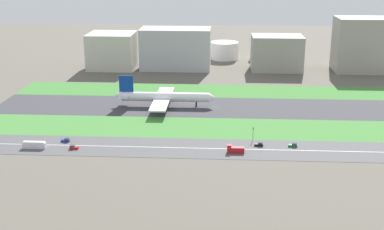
{
  "coord_description": "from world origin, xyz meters",
  "views": [
    {
      "loc": [
        4.08,
        -312.33,
        92.62
      ],
      "look_at": [
        -12.75,
        -36.5,
        6.0
      ],
      "focal_mm": 47.86,
      "sensor_mm": 36.0,
      "label": 1
    }
  ],
  "objects_px": {
    "fuel_tank_centre": "(224,51)",
    "office_tower": "(277,53)",
    "truck_0": "(235,150)",
    "fuel_tank_east": "(262,52)",
    "car_3": "(259,144)",
    "cargo_warehouse": "(361,45)",
    "airliner": "(163,97)",
    "bus_0": "(34,145)",
    "car_1": "(66,140)",
    "car_0": "(74,147)",
    "car_2": "(293,145)",
    "traffic_light": "(253,133)",
    "fuel_tank_west": "(188,50)",
    "terminal_building": "(112,51)",
    "hangar_building": "(176,49)"
  },
  "relations": [
    {
      "from": "fuel_tank_centre",
      "to": "office_tower",
      "type": "bearing_deg",
      "value": -45.88
    },
    {
      "from": "truck_0",
      "to": "fuel_tank_east",
      "type": "xyz_separation_m",
      "value": [
        29.69,
        237.0,
        5.18
      ]
    },
    {
      "from": "car_3",
      "to": "office_tower",
      "type": "height_order",
      "value": "office_tower"
    },
    {
      "from": "car_3",
      "to": "cargo_warehouse",
      "type": "relative_size",
      "value": 0.1
    },
    {
      "from": "airliner",
      "to": "bus_0",
      "type": "height_order",
      "value": "airliner"
    },
    {
      "from": "fuel_tank_east",
      "to": "car_1",
      "type": "bearing_deg",
      "value": -117.28
    },
    {
      "from": "bus_0",
      "to": "car_0",
      "type": "relative_size",
      "value": 2.64
    },
    {
      "from": "car_2",
      "to": "car_3",
      "type": "bearing_deg",
      "value": 180.0
    },
    {
      "from": "traffic_light",
      "to": "fuel_tank_west",
      "type": "bearing_deg",
      "value": 102.67
    },
    {
      "from": "office_tower",
      "to": "fuel_tank_west",
      "type": "distance_m",
      "value": 90.03
    },
    {
      "from": "car_2",
      "to": "fuel_tank_centre",
      "type": "xyz_separation_m",
      "value": [
        -35.06,
        227.0,
        6.98
      ]
    },
    {
      "from": "car_3",
      "to": "truck_0",
      "type": "bearing_deg",
      "value": -141.03
    },
    {
      "from": "airliner",
      "to": "terminal_building",
      "type": "relative_size",
      "value": 1.69
    },
    {
      "from": "car_3",
      "to": "fuel_tank_centre",
      "type": "relative_size",
      "value": 0.17
    },
    {
      "from": "hangar_building",
      "to": "fuel_tank_west",
      "type": "bearing_deg",
      "value": 81.16
    },
    {
      "from": "terminal_building",
      "to": "car_3",
      "type": "bearing_deg",
      "value": -58.09
    },
    {
      "from": "car_0",
      "to": "car_1",
      "type": "relative_size",
      "value": 1.0
    },
    {
      "from": "airliner",
      "to": "car_3",
      "type": "relative_size",
      "value": 14.77
    },
    {
      "from": "bus_0",
      "to": "terminal_building",
      "type": "distance_m",
      "value": 192.45
    },
    {
      "from": "airliner",
      "to": "car_0",
      "type": "relative_size",
      "value": 14.77
    },
    {
      "from": "hangar_building",
      "to": "fuel_tank_centre",
      "type": "relative_size",
      "value": 2.25
    },
    {
      "from": "office_tower",
      "to": "cargo_warehouse",
      "type": "bearing_deg",
      "value": 0.0
    },
    {
      "from": "office_tower",
      "to": "fuel_tank_centre",
      "type": "xyz_separation_m",
      "value": [
        -43.63,
        45.0,
        -6.54
      ]
    },
    {
      "from": "cargo_warehouse",
      "to": "traffic_light",
      "type": "bearing_deg",
      "value": -119.19
    },
    {
      "from": "truck_0",
      "to": "car_1",
      "type": "bearing_deg",
      "value": -6.53
    },
    {
      "from": "car_0",
      "to": "office_tower",
      "type": "xyz_separation_m",
      "value": [
        118.45,
        192.0,
        13.52
      ]
    },
    {
      "from": "car_0",
      "to": "hangar_building",
      "type": "height_order",
      "value": "hangar_building"
    },
    {
      "from": "fuel_tank_east",
      "to": "terminal_building",
      "type": "bearing_deg",
      "value": -160.99
    },
    {
      "from": "car_2",
      "to": "office_tower",
      "type": "height_order",
      "value": "office_tower"
    },
    {
      "from": "hangar_building",
      "to": "fuel_tank_east",
      "type": "distance_m",
      "value": 89.22
    },
    {
      "from": "fuel_tank_east",
      "to": "cargo_warehouse",
      "type": "bearing_deg",
      "value": -30.27
    },
    {
      "from": "truck_0",
      "to": "office_tower",
      "type": "height_order",
      "value": "office_tower"
    },
    {
      "from": "car_2",
      "to": "hangar_building",
      "type": "xyz_separation_m",
      "value": [
        -76.13,
        182.0,
        16.21
      ]
    },
    {
      "from": "car_1",
      "to": "fuel_tank_centre",
      "type": "height_order",
      "value": "fuel_tank_centre"
    },
    {
      "from": "fuel_tank_west",
      "to": "hangar_building",
      "type": "bearing_deg",
      "value": -98.84
    },
    {
      "from": "bus_0",
      "to": "car_3",
      "type": "height_order",
      "value": "bus_0"
    },
    {
      "from": "car_0",
      "to": "fuel_tank_east",
      "type": "relative_size",
      "value": 0.2
    },
    {
      "from": "car_3",
      "to": "fuel_tank_east",
      "type": "distance_m",
      "value": 227.74
    },
    {
      "from": "hangar_building",
      "to": "bus_0",
      "type": "bearing_deg",
      "value": -105.62
    },
    {
      "from": "car_3",
      "to": "hangar_building",
      "type": "relative_size",
      "value": 0.08
    },
    {
      "from": "truck_0",
      "to": "traffic_light",
      "type": "relative_size",
      "value": 1.17
    },
    {
      "from": "truck_0",
      "to": "bus_0",
      "type": "bearing_deg",
      "value": -0.0
    },
    {
      "from": "traffic_light",
      "to": "fuel_tank_east",
      "type": "bearing_deg",
      "value": 84.76
    },
    {
      "from": "car_1",
      "to": "fuel_tank_west",
      "type": "relative_size",
      "value": 0.17
    },
    {
      "from": "car_0",
      "to": "fuel_tank_west",
      "type": "distance_m",
      "value": 240.58
    },
    {
      "from": "car_3",
      "to": "terminal_building",
      "type": "relative_size",
      "value": 0.11
    },
    {
      "from": "bus_0",
      "to": "fuel_tank_east",
      "type": "distance_m",
      "value": 270.37
    },
    {
      "from": "cargo_warehouse",
      "to": "fuel_tank_centre",
      "type": "relative_size",
      "value": 1.71
    },
    {
      "from": "cargo_warehouse",
      "to": "car_3",
      "type": "bearing_deg",
      "value": -117.42
    },
    {
      "from": "cargo_warehouse",
      "to": "hangar_building",
      "type": "bearing_deg",
      "value": 180.0
    }
  ]
}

